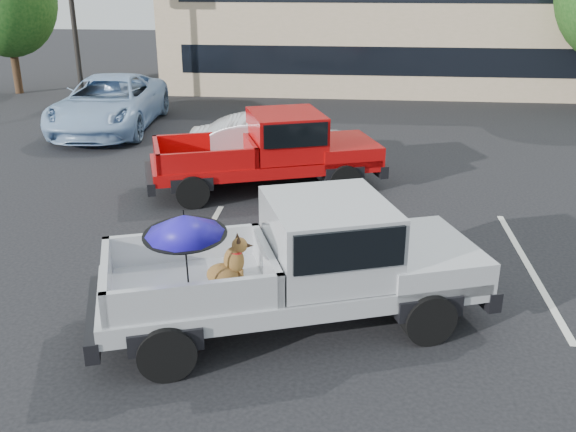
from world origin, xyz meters
name	(u,v)px	position (x,y,z in m)	size (l,w,h in m)	color
ground	(359,317)	(0.00, 0.00, 0.00)	(90.00, 90.00, 0.00)	black
stripe_left	(195,254)	(-3.00, 2.00, 0.00)	(0.12, 5.00, 0.01)	silver
stripe_right	(530,268)	(3.00, 2.00, 0.00)	(0.12, 5.00, 0.01)	silver
motel_building	(406,9)	(2.00, 20.99, 3.21)	(20.40, 8.40, 6.30)	tan
silver_pickup	(312,258)	(-0.71, -0.19, 1.05)	(6.02, 3.72, 2.06)	black
red_pickup	(280,148)	(-1.86, 5.93, 0.99)	(5.80, 3.58, 1.81)	black
silver_sedan	(275,145)	(-2.11, 7.08, 0.72)	(1.53, 4.39, 1.45)	#A7A9AE
blue_suv	(109,103)	(-7.95, 11.26, 0.84)	(2.78, 6.03, 1.68)	#93B4DB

